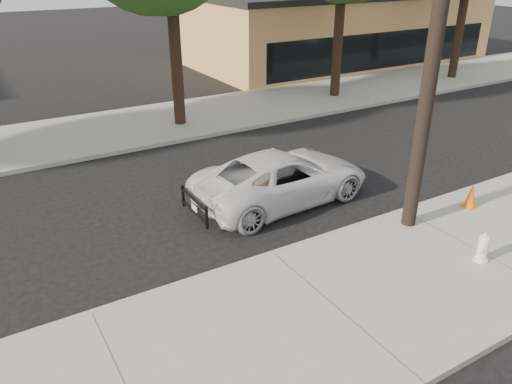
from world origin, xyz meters
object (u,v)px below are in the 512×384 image
police_cruiser (282,177)px  fire_hydrant (483,248)px  utility_pole (437,32)px  traffic_cone (471,196)px

police_cruiser → fire_hydrant: bearing=-162.3°
utility_pole → traffic_cone: utility_pole is taller
police_cruiser → traffic_cone: bearing=-132.4°
utility_pole → fire_hydrant: (0.10, -1.99, -4.24)m
fire_hydrant → traffic_cone: size_ratio=0.94×
utility_pole → police_cruiser: 5.28m
fire_hydrant → traffic_cone: 2.66m
fire_hydrant → traffic_cone: traffic_cone is taller
fire_hydrant → utility_pole: bearing=73.2°
police_cruiser → fire_hydrant: size_ratio=7.92×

